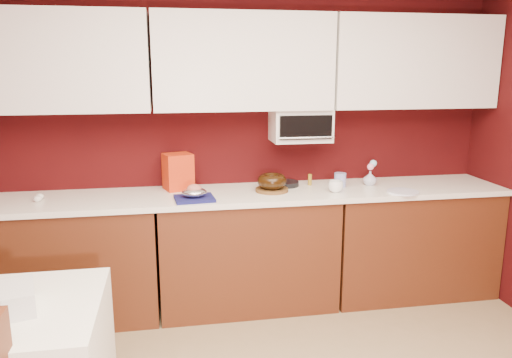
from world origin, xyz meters
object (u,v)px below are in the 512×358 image
at_px(bundt_cake, 272,181).
at_px(coffee_mug, 336,185).
at_px(toaster_oven, 300,125).
at_px(blue_jar, 340,180).
at_px(pandoro_box, 178,172).
at_px(flower_vase, 370,177).
at_px(foil_ham_nest, 194,192).

relative_size(bundt_cake, coffee_mug, 2.10).
distance_m(toaster_oven, blue_jar, 0.53).
height_order(pandoro_box, flower_vase, pandoro_box).
distance_m(pandoro_box, flower_vase, 1.50).
relative_size(toaster_oven, flower_vase, 3.53).
bearing_deg(coffee_mug, flower_vase, 26.90).
bearing_deg(pandoro_box, toaster_oven, -17.72).
bearing_deg(toaster_oven, bundt_cake, -145.91).
bearing_deg(blue_jar, flower_vase, 2.43).
relative_size(toaster_oven, pandoro_box, 1.64).
bearing_deg(pandoro_box, blue_jar, -22.98).
relative_size(foil_ham_nest, flower_vase, 1.39).
bearing_deg(foil_ham_nest, blue_jar, 10.18).
bearing_deg(blue_jar, toaster_oven, 157.98).
distance_m(bundt_cake, foil_ham_nest, 0.61).
height_order(toaster_oven, coffee_mug, toaster_oven).
bearing_deg(flower_vase, toaster_oven, 168.72).
height_order(foil_ham_nest, blue_jar, blue_jar).
distance_m(foil_ham_nest, coffee_mug, 1.05).
distance_m(foil_ham_nest, blue_jar, 1.16).
bearing_deg(foil_ham_nest, coffee_mug, 2.28).
bearing_deg(bundt_cake, flower_vase, 4.71).
bearing_deg(blue_jar, foil_ham_nest, -169.82).
bearing_deg(toaster_oven, pandoro_box, 179.04).
height_order(bundt_cake, blue_jar, bundt_cake).
relative_size(bundt_cake, blue_jar, 2.01).
xyz_separation_m(blue_jar, flower_vase, (0.25, 0.01, 0.01)).
height_order(foil_ham_nest, pandoro_box, pandoro_box).
height_order(bundt_cake, pandoro_box, pandoro_box).
bearing_deg(flower_vase, foil_ham_nest, -171.19).
height_order(coffee_mug, blue_jar, blue_jar).
xyz_separation_m(toaster_oven, blue_jar, (0.30, -0.12, -0.42)).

